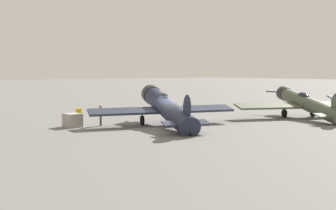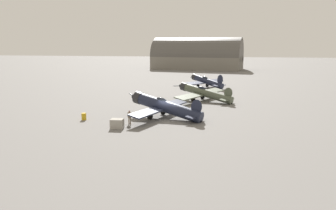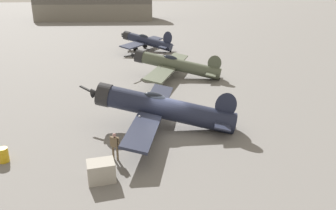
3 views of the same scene
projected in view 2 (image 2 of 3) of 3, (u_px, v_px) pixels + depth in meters
ground_plane at (168, 118)px, 42.69m from camera, size 400.00×400.00×0.00m
airplane_foreground at (165, 106)px, 42.65m from camera, size 12.28×11.10×3.47m
airplane_mid_apron at (204, 93)px, 55.27m from camera, size 12.97×10.65×3.02m
airplane_far_line at (206, 81)px, 71.69m from camera, size 10.02×8.86×3.32m
ground_crew_mechanic at (130, 116)px, 39.43m from camera, size 0.48×0.55×1.73m
equipment_crate at (117, 124)px, 37.66m from camera, size 1.24×1.52×1.10m
fuel_drum at (84, 117)px, 41.78m from camera, size 0.64×0.64×0.89m
distant_hangar at (197, 58)px, 123.60m from camera, size 19.39×35.02×14.50m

